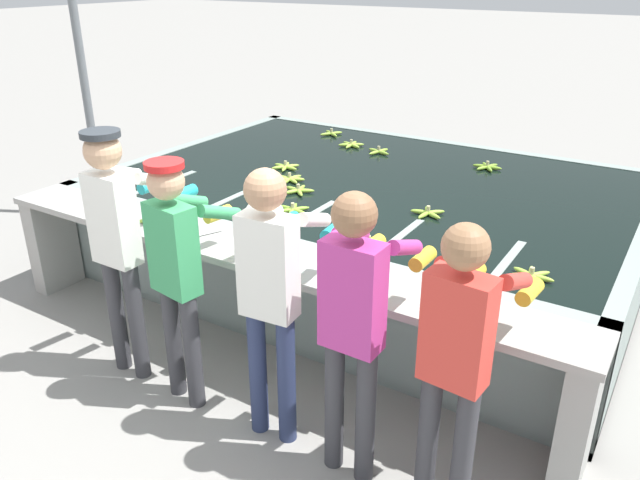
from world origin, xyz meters
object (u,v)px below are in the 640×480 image
worker_2 (272,283)px  worker_1 (179,262)px  worker_4 (458,348)px  banana_bunch_floating_0 (487,167)px  banana_bunch_floating_11 (379,151)px  banana_bunch_floating_8 (285,167)px  banana_bunch_floating_10 (290,179)px  banana_bunch_floating_2 (531,276)px  banana_bunch_floating_4 (428,213)px  banana_bunch_floating_9 (156,175)px  banana_bunch_floating_5 (351,145)px  banana_bunch_floating_6 (465,256)px  banana_bunch_floating_3 (331,133)px  banana_bunch_floating_1 (368,243)px  banana_bunch_floating_7 (293,210)px  banana_bunch_floating_12 (298,190)px  worker_0 (118,231)px  support_post_left (83,76)px  worker_3 (355,313)px  banana_bunch_ledge_0 (156,219)px  knife_0 (192,237)px

worker_2 → worker_1: bearing=-177.9°
worker_4 → worker_1: bearing=-178.9°
banana_bunch_floating_0 → banana_bunch_floating_11: size_ratio=1.01×
banana_bunch_floating_8 → banana_bunch_floating_10: same height
worker_2 → banana_bunch_floating_2: (1.17, 1.14, -0.13)m
banana_bunch_floating_4 → banana_bunch_floating_9: same height
banana_bunch_floating_4 → banana_bunch_floating_10: size_ratio=0.98×
banana_bunch_floating_5 → banana_bunch_floating_8: size_ratio=1.00×
worker_1 → banana_bunch_floating_6: size_ratio=5.93×
banana_bunch_floating_0 → banana_bunch_floating_6: bearing=-75.6°
banana_bunch_floating_3 → banana_bunch_floating_8: 1.38m
banana_bunch_floating_1 → banana_bunch_floating_7: (-0.82, 0.26, 0.00)m
banana_bunch_floating_2 → banana_bunch_floating_8: 2.84m
worker_4 → banana_bunch_floating_9: size_ratio=6.62×
worker_4 → banana_bunch_floating_12: 2.68m
banana_bunch_floating_1 → banana_bunch_floating_2: size_ratio=0.99×
banana_bunch_floating_3 → banana_bunch_floating_10: 1.72m
worker_0 → support_post_left: support_post_left is taller
worker_3 → banana_bunch_floating_9: bearing=154.4°
banana_bunch_floating_0 → banana_bunch_floating_3: (-1.94, 0.32, 0.00)m
banana_bunch_floating_1 → banana_bunch_floating_0: bearing=86.9°
banana_bunch_floating_3 → banana_bunch_ledge_0: banana_bunch_ledge_0 is taller
support_post_left → banana_bunch_floating_4: bearing=-1.9°
worker_4 → banana_bunch_floating_3: worker_4 is taller
banana_bunch_floating_1 → banana_bunch_floating_8: size_ratio=0.99×
banana_bunch_floating_6 → banana_bunch_floating_1: bearing=-165.7°
banana_bunch_floating_5 → banana_bunch_ledge_0: banana_bunch_ledge_0 is taller
banana_bunch_floating_5 → knife_0: size_ratio=0.85×
banana_bunch_floating_3 → banana_bunch_floating_5: bearing=-35.0°
banana_bunch_floating_12 → banana_bunch_floating_10: bearing=137.7°
banana_bunch_floating_12 → knife_0: 1.23m
banana_bunch_ledge_0 → banana_bunch_floating_6: bearing=15.9°
worker_0 → banana_bunch_floating_0: 3.55m
banana_bunch_floating_10 → banana_bunch_ledge_0: size_ratio=1.00×
worker_1 → support_post_left: (-3.20, 1.96, 0.59)m
banana_bunch_floating_10 → worker_4: bearing=-39.6°
banana_bunch_floating_1 → banana_bunch_floating_3: same height
banana_bunch_floating_5 → banana_bunch_floating_10: same height
worker_1 → banana_bunch_ledge_0: size_ratio=5.88×
banana_bunch_floating_12 → support_post_left: support_post_left is taller
worker_4 → banana_bunch_floating_7: worker_4 is taller
knife_0 → support_post_left: size_ratio=0.10×
worker_4 → worker_2: bearing=-179.6°
banana_bunch_floating_9 → worker_2: bearing=-30.3°
banana_bunch_floating_4 → banana_bunch_floating_6: size_ratio=0.98×
banana_bunch_floating_1 → banana_bunch_floating_3: bearing=125.9°
worker_1 → banana_bunch_floating_0: 3.38m
banana_bunch_floating_4 → banana_bunch_floating_10: bearing=175.0°
banana_bunch_floating_2 → banana_bunch_floating_5: size_ratio=1.00×
banana_bunch_floating_8 → worker_2: bearing=-56.6°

